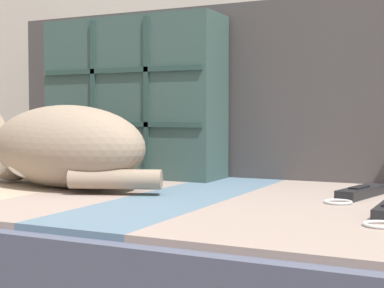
{
  "coord_description": "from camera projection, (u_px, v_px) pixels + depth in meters",
  "views": [
    {
      "loc": [
        0.31,
        -0.92,
        0.56
      ],
      "look_at": [
        -0.15,
        0.04,
        0.51
      ],
      "focal_mm": 55.0,
      "sensor_mm": 36.0,
      "label": 1
    }
  ],
  "objects": [
    {
      "name": "throw_pillow_quilted",
      "position": [
        134.0,
        98.0,
        1.46
      ],
      "size": [
        0.45,
        0.14,
        0.39
      ],
      "color": "#38514C",
      "rests_on": "couch"
    },
    {
      "name": "sleeping_cat",
      "position": [
        58.0,
        148.0,
        1.24
      ],
      "size": [
        0.47,
        0.25,
        0.17
      ],
      "color": "gray",
      "rests_on": "couch"
    },
    {
      "name": "game_remote_far",
      "position": [
        360.0,
        193.0,
        1.09
      ],
      "size": [
        0.09,
        0.21,
        0.02
      ],
      "color": "black",
      "rests_on": "couch"
    },
    {
      "name": "sofa_backrest",
      "position": [
        332.0,
        90.0,
        1.39
      ],
      "size": [
        1.72,
        0.14,
        0.42
      ],
      "color": "#474242",
      "rests_on": "couch"
    }
  ]
}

